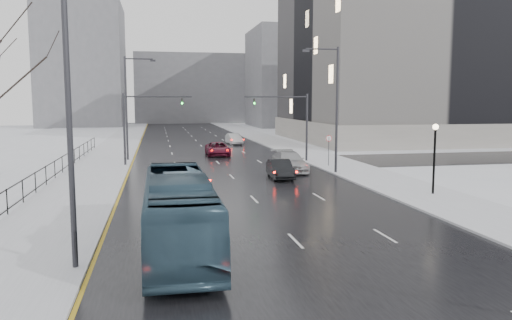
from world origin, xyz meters
TOP-DOWN VIEW (x-y plane):
  - road at (0.00, 60.00)m, footprint 16.00×150.00m
  - cross_road at (0.00, 48.00)m, footprint 130.00×10.00m
  - sidewalk_left at (-10.50, 60.00)m, footprint 5.00×150.00m
  - sidewalk_right at (10.50, 60.00)m, footprint 5.00×150.00m
  - park_strip at (-20.00, 60.00)m, footprint 14.00×150.00m
  - iron_fence at (-13.00, 30.00)m, footprint 0.06×70.00m
  - streetlight_r_mid at (8.17, 40.00)m, footprint 2.95×0.25m
  - streetlight_l_near at (-8.17, 20.00)m, footprint 2.95×0.25m
  - streetlight_l_far at (-8.17, 52.00)m, footprint 2.95×0.25m
  - lamppost_r_mid at (11.00, 30.00)m, footprint 0.36×0.36m
  - mast_signal_right at (7.33, 48.00)m, footprint 6.10×0.33m
  - mast_signal_left at (-7.33, 48.00)m, footprint 6.10×0.33m
  - no_uturn_sign at (9.20, 44.00)m, footprint 0.60×0.06m
  - civic_building at (35.00, 72.00)m, footprint 41.00×31.00m
  - bldg_far_right at (28.00, 115.00)m, footprint 24.00×20.00m
  - bldg_far_left at (-22.00, 125.00)m, footprint 18.00×22.00m
  - bldg_far_center at (4.00, 140.00)m, footprint 30.00×18.00m
  - bus at (-4.80, 21.66)m, footprint 2.52×10.73m
  - sedan_center_near at (-3.42, 35.84)m, footprint 2.38×4.64m
  - sedan_right_near at (3.44, 38.46)m, footprint 1.71×4.37m
  - sedan_right_cross at (0.71, 55.01)m, footprint 2.42×5.15m
  - sedan_right_far at (5.05, 41.91)m, footprint 2.36×5.66m
  - sedan_right_distant at (4.50, 68.35)m, footprint 1.90×4.47m

SIDE VIEW (x-z plane):
  - road at x=0.00m, z-range 0.00..0.04m
  - cross_road at x=0.00m, z-range 0.00..0.04m
  - park_strip at x=-20.00m, z-range 0.00..0.12m
  - sidewalk_left at x=-10.50m, z-range 0.00..0.16m
  - sidewalk_right at x=10.50m, z-range 0.00..0.16m
  - sedan_right_near at x=3.44m, z-range 0.04..1.46m
  - sedan_right_cross at x=0.71m, z-range 0.04..1.46m
  - sedan_right_distant at x=4.50m, z-range 0.04..1.47m
  - sedan_center_near at x=-3.42m, z-range 0.04..1.55m
  - sedan_right_far at x=5.05m, z-range 0.04..1.67m
  - iron_fence at x=-13.00m, z-range 0.26..1.56m
  - bus at x=-4.80m, z-range 0.04..3.03m
  - no_uturn_sign at x=9.20m, z-range 0.95..3.65m
  - lamppost_r_mid at x=11.00m, z-range 0.80..5.08m
  - mast_signal_right at x=7.33m, z-range 0.86..7.36m
  - mast_signal_left at x=-7.33m, z-range 0.86..7.36m
  - streetlight_r_mid at x=8.17m, z-range 0.62..10.62m
  - streetlight_l_near at x=-8.17m, z-range 0.62..10.62m
  - streetlight_l_far at x=-8.17m, z-range 0.62..10.62m
  - bldg_far_center at x=4.00m, z-range 0.00..18.00m
  - bldg_far_right at x=28.00m, z-range 0.00..22.00m
  - civic_building at x=35.00m, z-range -1.19..23.61m
  - bldg_far_left at x=-22.00m, z-range 0.00..28.00m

